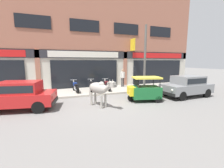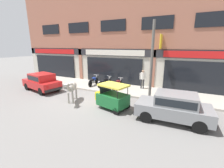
{
  "view_description": "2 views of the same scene",
  "coord_description": "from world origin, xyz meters",
  "px_view_note": "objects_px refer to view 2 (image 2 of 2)",
  "views": [
    {
      "loc": [
        -2.51,
        -7.97,
        2.48
      ],
      "look_at": [
        0.86,
        1.0,
        1.01
      ],
      "focal_mm": 24.0,
      "sensor_mm": 36.0,
      "label": 1
    },
    {
      "loc": [
        6.3,
        -7.7,
        3.7
      ],
      "look_at": [
        2.03,
        1.0,
        1.2
      ],
      "focal_mm": 24.0,
      "sensor_mm": 36.0,
      "label": 2
    }
  ],
  "objects_px": {
    "car_0": "(174,106)",
    "motorcycle_0": "(93,81)",
    "motorcycle_2": "(117,84)",
    "cow": "(71,87)",
    "motorcycle_1": "(105,82)",
    "utility_pole": "(152,61)",
    "auto_rickshaw": "(112,98)",
    "car_1": "(42,81)",
    "pedestrian": "(143,77)"
  },
  "relations": [
    {
      "from": "car_1",
      "to": "motorcycle_2",
      "type": "relative_size",
      "value": 2.1
    },
    {
      "from": "auto_rickshaw",
      "to": "motorcycle_2",
      "type": "height_order",
      "value": "auto_rickshaw"
    },
    {
      "from": "pedestrian",
      "to": "utility_pole",
      "type": "distance_m",
      "value": 2.73
    },
    {
      "from": "motorcycle_0",
      "to": "motorcycle_2",
      "type": "distance_m",
      "value": 2.5
    },
    {
      "from": "auto_rickshaw",
      "to": "motorcycle_1",
      "type": "relative_size",
      "value": 1.19
    },
    {
      "from": "motorcycle_1",
      "to": "motorcycle_2",
      "type": "bearing_deg",
      "value": -7.46
    },
    {
      "from": "car_0",
      "to": "car_1",
      "type": "distance_m",
      "value": 10.37
    },
    {
      "from": "car_1",
      "to": "motorcycle_0",
      "type": "distance_m",
      "value": 4.36
    },
    {
      "from": "auto_rickshaw",
      "to": "utility_pole",
      "type": "xyz_separation_m",
      "value": [
        1.68,
        2.63,
        2.06
      ]
    },
    {
      "from": "cow",
      "to": "auto_rickshaw",
      "type": "xyz_separation_m",
      "value": [
        2.94,
        0.15,
        -0.35
      ]
    },
    {
      "from": "car_1",
      "to": "pedestrian",
      "type": "bearing_deg",
      "value": 27.02
    },
    {
      "from": "pedestrian",
      "to": "car_1",
      "type": "bearing_deg",
      "value": -152.98
    },
    {
      "from": "car_1",
      "to": "motorcycle_2",
      "type": "bearing_deg",
      "value": 26.4
    },
    {
      "from": "cow",
      "to": "auto_rickshaw",
      "type": "bearing_deg",
      "value": 2.94
    },
    {
      "from": "pedestrian",
      "to": "car_0",
      "type": "bearing_deg",
      "value": -58.78
    },
    {
      "from": "car_0",
      "to": "motorcycle_2",
      "type": "relative_size",
      "value": 2.02
    },
    {
      "from": "auto_rickshaw",
      "to": "utility_pole",
      "type": "relative_size",
      "value": 0.41
    },
    {
      "from": "cow",
      "to": "motorcycle_0",
      "type": "distance_m",
      "value": 3.98
    },
    {
      "from": "car_0",
      "to": "motorcycle_1",
      "type": "height_order",
      "value": "car_0"
    },
    {
      "from": "motorcycle_1",
      "to": "car_1",
      "type": "bearing_deg",
      "value": -145.83
    },
    {
      "from": "motorcycle_1",
      "to": "utility_pole",
      "type": "height_order",
      "value": "utility_pole"
    },
    {
      "from": "car_0",
      "to": "cow",
      "type": "bearing_deg",
      "value": -179.05
    },
    {
      "from": "motorcycle_1",
      "to": "utility_pole",
      "type": "bearing_deg",
      "value": -14.58
    },
    {
      "from": "car_0",
      "to": "pedestrian",
      "type": "bearing_deg",
      "value": 121.22
    },
    {
      "from": "pedestrian",
      "to": "cow",
      "type": "bearing_deg",
      "value": -126.94
    },
    {
      "from": "car_0",
      "to": "auto_rickshaw",
      "type": "bearing_deg",
      "value": 179.23
    },
    {
      "from": "cow",
      "to": "motorcycle_1",
      "type": "bearing_deg",
      "value": 83.85
    },
    {
      "from": "auto_rickshaw",
      "to": "motorcycle_1",
      "type": "height_order",
      "value": "auto_rickshaw"
    },
    {
      "from": "auto_rickshaw",
      "to": "car_1",
      "type": "bearing_deg",
      "value": 173.89
    },
    {
      "from": "auto_rickshaw",
      "to": "motorcycle_0",
      "type": "xyz_separation_m",
      "value": [
        -3.73,
        3.72,
        -0.13
      ]
    },
    {
      "from": "car_0",
      "to": "auto_rickshaw",
      "type": "distance_m",
      "value": 3.43
    },
    {
      "from": "cow",
      "to": "motorcycle_2",
      "type": "height_order",
      "value": "cow"
    },
    {
      "from": "car_1",
      "to": "auto_rickshaw",
      "type": "bearing_deg",
      "value": -6.11
    },
    {
      "from": "cow",
      "to": "motorcycle_0",
      "type": "bearing_deg",
      "value": 101.63
    },
    {
      "from": "auto_rickshaw",
      "to": "motorcycle_0",
      "type": "distance_m",
      "value": 5.27
    },
    {
      "from": "cow",
      "to": "car_1",
      "type": "height_order",
      "value": "cow"
    },
    {
      "from": "motorcycle_1",
      "to": "car_0",
      "type": "bearing_deg",
      "value": -32.35
    },
    {
      "from": "motorcycle_2",
      "to": "cow",
      "type": "bearing_deg",
      "value": -114.58
    },
    {
      "from": "car_0",
      "to": "motorcycle_1",
      "type": "distance_m",
      "value": 7.04
    },
    {
      "from": "car_0",
      "to": "motorcycle_0",
      "type": "xyz_separation_m",
      "value": [
        -7.16,
        3.77,
        -0.29
      ]
    },
    {
      "from": "utility_pole",
      "to": "pedestrian",
      "type": "bearing_deg",
      "value": 118.38
    },
    {
      "from": "cow",
      "to": "utility_pole",
      "type": "relative_size",
      "value": 0.39
    },
    {
      "from": "cow",
      "to": "motorcycle_1",
      "type": "xyz_separation_m",
      "value": [
        0.42,
        3.87,
        -0.48
      ]
    },
    {
      "from": "motorcycle_0",
      "to": "utility_pole",
      "type": "bearing_deg",
      "value": -11.4
    },
    {
      "from": "motorcycle_0",
      "to": "motorcycle_1",
      "type": "relative_size",
      "value": 1.01
    },
    {
      "from": "car_1",
      "to": "motorcycle_0",
      "type": "bearing_deg",
      "value": 43.17
    },
    {
      "from": "motorcycle_0",
      "to": "pedestrian",
      "type": "bearing_deg",
      "value": 11.19
    },
    {
      "from": "motorcycle_2",
      "to": "pedestrian",
      "type": "distance_m",
      "value": 2.21
    },
    {
      "from": "auto_rickshaw",
      "to": "motorcycle_1",
      "type": "bearing_deg",
      "value": 124.1
    },
    {
      "from": "utility_pole",
      "to": "motorcycle_2",
      "type": "bearing_deg",
      "value": 162.44
    }
  ]
}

